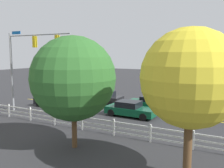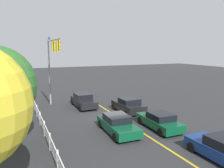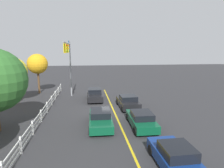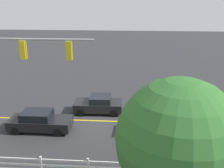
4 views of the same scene
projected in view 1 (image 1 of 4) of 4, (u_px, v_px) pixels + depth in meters
The scene contains 11 objects.
ground_plane at pixel (97, 107), 25.18m from camera, with size 120.00×120.00×0.00m, color #2D2D30.
lane_center_stripe at pixel (132, 112), 23.32m from camera, with size 28.00×0.16×0.01m, color gold.
signal_assembly at pixel (27, 56), 22.23m from camera, with size 7.22×0.38×7.61m.
car_0 at pixel (130, 109), 21.50m from camera, with size 4.56×2.06×1.35m.
car_1 at pixel (104, 98), 26.64m from camera, with size 4.05×2.13×1.46m.
car_2 at pixel (211, 108), 21.71m from camera, with size 4.09×1.92×1.41m.
car_3 at pixel (150, 103), 24.19m from camera, with size 4.39×1.99×1.34m.
car_4 at pixel (55, 100), 25.36m from camera, with size 4.52×1.93×1.47m.
white_rail_fence at pixel (82, 122), 17.65m from camera, with size 26.10×0.10×1.15m.
tree_0 at pixel (190, 78), 10.41m from camera, with size 4.38×4.38×6.69m.
tree_3 at pixel (73, 79), 13.97m from camera, with size 4.93×4.93×6.59m.
Camera 1 is at (-12.98, 21.06, 5.54)m, focal length 38.91 mm.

